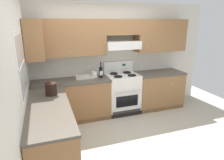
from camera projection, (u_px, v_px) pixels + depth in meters
ground_plane at (124, 143)px, 3.64m from camera, size 7.04×7.04×0.00m
wall_back at (116, 50)px, 4.74m from camera, size 4.68×0.57×2.55m
wall_left at (21, 76)px, 2.96m from camera, size 0.47×4.00×2.55m
counter_back_run at (112, 95)px, 4.70m from camera, size 3.60×0.65×0.91m
counter_left_run at (51, 133)px, 3.12m from camera, size 0.63×1.91×0.91m
stove at (122, 93)px, 4.79m from camera, size 0.76×0.62×1.20m
wine_bottle at (101, 71)px, 4.47m from camera, size 0.08×0.08×0.36m
bowl at (84, 77)px, 4.44m from camera, size 0.40×0.22×0.07m
bucket at (51, 89)px, 3.41m from camera, size 0.21×0.21×0.21m
paper_towel_roll at (95, 74)px, 4.50m from camera, size 0.14×0.14×0.14m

